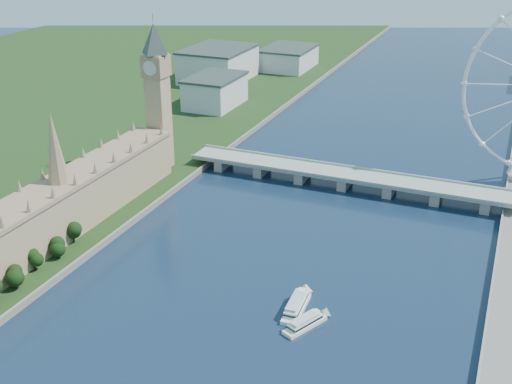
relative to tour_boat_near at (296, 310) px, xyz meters
The scene contains 6 objects.
parliament_range 148.49m from the tour_boat_near, behind, with size 24.00×200.00×70.00m.
big_ben 205.10m from the tour_boat_near, 138.82° to the left, with size 20.02×20.02×110.00m.
westminster_bridge 150.96m from the tour_boat_near, 96.86° to the left, with size 220.00×22.00×9.50m.
city_skyline 410.72m from the tour_boat_near, 87.04° to the left, with size 505.00×280.00×32.00m.
tour_boat_near is the anchor object (origin of this frame).
tour_boat_far 13.22m from the tour_boat_near, 53.66° to the right, with size 6.55×25.84×5.67m, color silver, non-canonical shape.
Camera 1 is at (97.13, -87.63, 171.53)m, focal length 45.00 mm.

